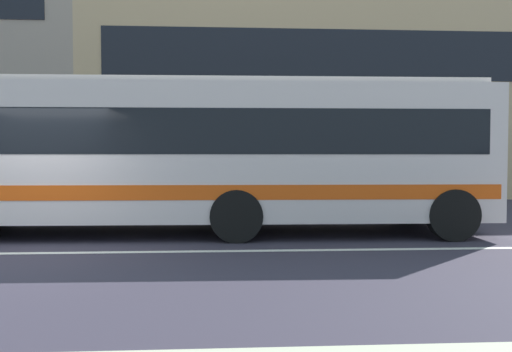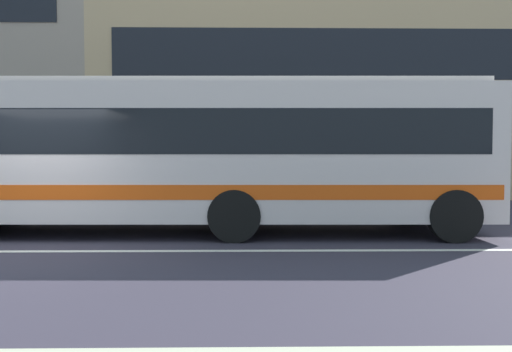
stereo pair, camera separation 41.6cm
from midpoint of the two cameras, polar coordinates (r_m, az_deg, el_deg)
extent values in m
plane|color=#332F3D|center=(9.13, -27.13, -8.15)|extent=(160.00, 160.00, 0.00)
cube|color=silver|center=(9.13, -27.13, -8.12)|extent=(60.00, 0.16, 0.01)
cube|color=tan|center=(24.14, 13.49, 9.48)|extent=(25.42, 9.84, 9.42)
cube|color=black|center=(19.64, 17.78, 13.38)|extent=(23.38, 0.04, 1.88)
cube|color=silver|center=(10.31, -7.58, 2.65)|extent=(11.82, 2.78, 2.68)
cube|color=black|center=(10.32, -7.59, 4.88)|extent=(11.11, 2.79, 0.86)
cube|color=#DC4E10|center=(10.33, -7.56, -1.44)|extent=(11.58, 2.80, 0.28)
cube|color=beige|center=(10.42, -7.62, 10.37)|extent=(11.34, 2.36, 0.12)
cylinder|color=black|center=(9.14, -3.63, -4.74)|extent=(1.00, 0.30, 1.00)
cylinder|color=black|center=(11.52, -3.36, -3.32)|extent=(1.00, 0.30, 1.00)
cylinder|color=black|center=(9.95, 21.12, -4.31)|extent=(1.00, 0.30, 1.00)
cylinder|color=black|center=(12.17, 16.62, -3.11)|extent=(1.00, 0.30, 1.00)
camera|label=1|loc=(0.21, -91.18, -0.04)|focal=33.88mm
camera|label=2|loc=(0.21, 88.82, 0.04)|focal=33.88mm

